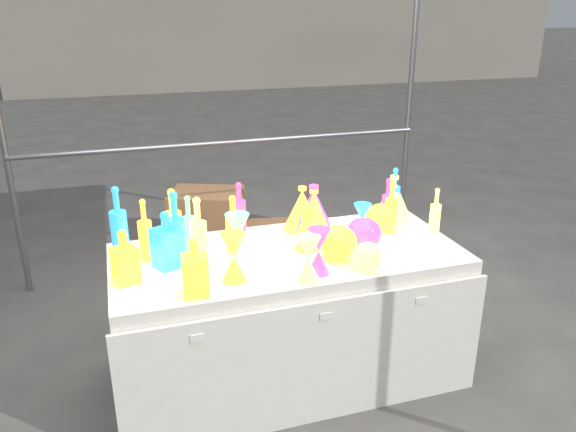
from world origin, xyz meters
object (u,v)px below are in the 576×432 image
object	(u,v)px
cardboard_box_closed	(207,216)
lampshade_0	(302,208)
hourglass_0	(234,257)
bottle_0	(173,220)
decanter_0	(124,256)
display_table	(289,316)
globe_0	(338,244)

from	to	relation	value
cardboard_box_closed	lampshade_0	size ratio (longest dim) A/B	2.39
cardboard_box_closed	hourglass_0	world-z (taller)	hourglass_0
cardboard_box_closed	bottle_0	bearing A→B (deg)	-82.26
bottle_0	lampshade_0	size ratio (longest dim) A/B	1.33
decanter_0	hourglass_0	size ratio (longest dim) A/B	1.10
bottle_0	lampshade_0	distance (m)	0.73
display_table	cardboard_box_closed	xyz separation A→B (m)	(-0.09, 2.07, -0.15)
hourglass_0	cardboard_box_closed	bearing A→B (deg)	83.96
display_table	decanter_0	world-z (taller)	decanter_0
display_table	globe_0	bearing A→B (deg)	-30.45
globe_0	lampshade_0	xyz separation A→B (m)	(-0.05, 0.42, 0.05)
decanter_0	display_table	bearing A→B (deg)	-13.97
cardboard_box_closed	hourglass_0	size ratio (longest dim) A/B	2.57
display_table	lampshade_0	world-z (taller)	lampshade_0
cardboard_box_closed	decanter_0	xyz separation A→B (m)	(-0.72, -2.15, 0.66)
cardboard_box_closed	bottle_0	world-z (taller)	bottle_0
hourglass_0	lampshade_0	world-z (taller)	lampshade_0
bottle_0	lampshade_0	world-z (taller)	bottle_0
bottle_0	decanter_0	bearing A→B (deg)	-131.07
bottle_0	hourglass_0	distance (m)	0.48
display_table	cardboard_box_closed	size ratio (longest dim) A/B	3.03
display_table	decanter_0	distance (m)	0.96
display_table	lampshade_0	bearing A→B (deg)	59.19
display_table	hourglass_0	world-z (taller)	hourglass_0
hourglass_0	decanter_0	bearing A→B (deg)	164.52
display_table	hourglass_0	bearing A→B (deg)	-146.80
bottle_0	globe_0	size ratio (longest dim) A/B	1.79
hourglass_0	globe_0	distance (m)	0.56
globe_0	bottle_0	bearing A→B (deg)	156.38
cardboard_box_closed	decanter_0	distance (m)	2.37
bottle_0	lampshade_0	bearing A→B (deg)	6.26
bottle_0	cardboard_box_closed	bearing A→B (deg)	76.00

